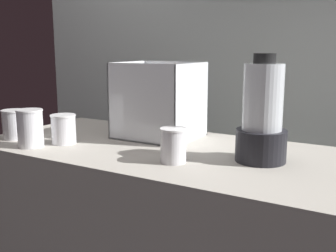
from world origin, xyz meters
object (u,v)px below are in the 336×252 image
Objects in this scene: juice_cup_carrot_far_left at (15,126)px; juice_cup_orange_left at (30,131)px; blender_pitcher at (262,118)px; juice_cup_mango_middle at (64,131)px; carrot_display_bin at (158,114)px; juice_cup_orange_right at (173,148)px.

juice_cup_orange_left reaches higher than juice_cup_carrot_far_left.
blender_pitcher is 0.72m from juice_cup_mango_middle.
carrot_display_bin is 0.56m from juice_cup_carrot_far_left.
blender_pitcher is (0.46, -0.13, 0.04)m from carrot_display_bin.
carrot_display_bin reaches higher than juice_cup_orange_left.
carrot_display_bin is at bearing 48.43° from juice_cup_mango_middle.
juice_cup_orange_right is (0.54, 0.08, -0.01)m from juice_cup_orange_left.
juice_cup_carrot_far_left is (-0.92, -0.18, -0.09)m from blender_pitcher.
blender_pitcher is 0.80m from juice_cup_orange_left.
juice_cup_carrot_far_left is 0.69m from juice_cup_orange_right.
juice_cup_orange_left is at bearing -20.39° from juice_cup_carrot_far_left.
juice_cup_orange_left is (-0.31, -0.37, -0.03)m from carrot_display_bin.
juice_cup_carrot_far_left is at bearing -170.28° from juice_cup_mango_middle.
juice_cup_mango_middle is at bearing -168.83° from blender_pitcher.
juice_cup_orange_left is 0.54m from juice_cup_orange_right.
carrot_display_bin is 2.77× the size of juice_cup_mango_middle.
juice_cup_orange_left reaches higher than juice_cup_mango_middle.
carrot_display_bin is 2.22× the size of juice_cup_orange_left.
blender_pitcher reaches higher than juice_cup_orange_left.
juice_cup_carrot_far_left is 0.84× the size of juice_cup_orange_left.
carrot_display_bin is at bearing 50.20° from juice_cup_orange_left.
juice_cup_mango_middle and juice_cup_orange_right have the same top height.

